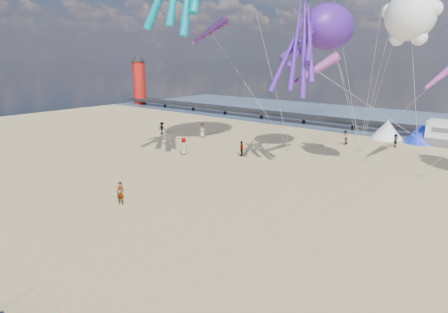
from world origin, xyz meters
TOP-DOWN VIEW (x-y plane):
  - ground at (0.00, 0.00)m, footprint 120.00×120.00m
  - water at (0.00, 55.00)m, footprint 120.00×120.00m
  - pier at (-28.00, 44.00)m, footprint 60.00×3.00m
  - lighthouse at (-56.00, 44.00)m, footprint 2.60×2.60m
  - tent_white at (-2.00, 40.00)m, footprint 4.00×4.00m
  - tent_blue at (2.00, 40.00)m, footprint 4.00×4.00m
  - standing_person at (-9.08, 4.24)m, footprint 0.71×0.60m
  - beachgoer_0 at (-15.96, 17.48)m, footprint 0.45×0.68m
  - beachgoer_1 at (-4.71, 33.23)m, footprint 0.65×0.90m
  - beachgoer_2 at (-26.53, 23.89)m, footprint 0.88×0.73m
  - beachgoer_3 at (-10.94, 21.08)m, footprint 0.90×1.18m
  - beachgoer_4 at (0.39, 35.74)m, footprint 0.56×0.96m
  - beachgoer_6 at (-20.67, 25.53)m, footprint 0.80×0.80m
  - sandbag_a at (-8.01, 26.18)m, footprint 0.50×0.35m
  - sandbag_b at (0.11, 27.36)m, footprint 0.50×0.35m
  - sandbag_c at (5.67, 25.12)m, footprint 0.50×0.35m
  - sandbag_e at (-1.91, 30.90)m, footprint 0.50×0.35m
  - kite_octopus_purple at (-3.53, 24.48)m, footprint 5.20×9.77m
  - kite_panda at (4.33, 21.98)m, footprint 5.60×5.42m
  - windsock_left at (-17.53, 23.62)m, footprint 2.86×8.00m
  - windsock_mid at (-3.30, 21.92)m, footprint 2.93×5.26m
  - windsock_right at (6.14, 27.74)m, footprint 3.02×5.48m

SIDE VIEW (x-z plane):
  - ground at x=0.00m, z-range 0.00..0.00m
  - water at x=0.00m, z-range 0.02..0.02m
  - sandbag_a at x=-8.01m, z-range 0.00..0.22m
  - sandbag_b at x=0.11m, z-range 0.00..0.22m
  - sandbag_c at x=5.67m, z-range 0.00..0.22m
  - sandbag_e at x=-1.91m, z-range 0.00..0.22m
  - beachgoer_4 at x=0.39m, z-range 0.00..1.54m
  - beachgoer_3 at x=-10.94m, z-range 0.00..1.62m
  - beachgoer_2 at x=-26.53m, z-range 0.00..1.63m
  - standing_person at x=-9.08m, z-range 0.00..1.66m
  - beachgoer_1 at x=-4.71m, z-range 0.00..1.72m
  - beachgoer_0 at x=-15.96m, z-range 0.00..1.86m
  - beachgoer_6 at x=-20.67m, z-range 0.00..1.88m
  - pier at x=-28.00m, z-range 0.75..1.25m
  - tent_white at x=-2.00m, z-range 0.00..2.40m
  - tent_blue at x=2.00m, z-range 0.00..2.40m
  - lighthouse at x=-56.00m, z-range 0.00..9.00m
  - windsock_right at x=6.14m, z-range 6.15..11.72m
  - windsock_mid at x=-3.30m, z-range 6.47..11.75m
  - kite_octopus_purple at x=-3.53m, z-range 7.60..18.26m
  - windsock_left at x=-17.53m, z-range 9.05..17.01m
  - kite_panda at x=4.33m, z-range 10.08..16.53m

